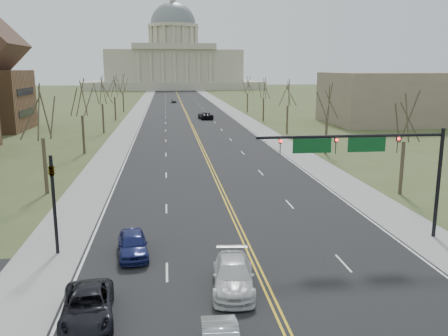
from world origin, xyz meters
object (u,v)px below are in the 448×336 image
object	(u,v)px
signal_mast	(365,152)
signal_left	(53,194)
car_far_nb	(205,115)
car_sb_inner_second	(233,276)
car_sb_outer_second	(133,244)
car_far_sb	(174,101)
car_sb_outer_lead	(87,307)

from	to	relation	value
signal_mast	signal_left	bearing A→B (deg)	180.00
signal_mast	car_far_nb	bearing A→B (deg)	92.92
car_sb_inner_second	car_far_nb	size ratio (longest dim) A/B	0.89
signal_left	car_sb_outer_second	size ratio (longest dim) A/B	1.42
signal_mast	car_sb_inner_second	distance (m)	12.00
car_sb_outer_second	car_far_sb	distance (m)	126.15
signal_left	car_sb_outer_second	world-z (taller)	signal_left
signal_left	car_sb_outer_lead	world-z (taller)	signal_left
signal_left	car_far_sb	distance (m)	125.52
car_sb_outer_lead	car_sb_outer_second	xyz separation A→B (m)	(1.48, 7.24, 0.05)
signal_left	car_sb_outer_second	xyz separation A→B (m)	(4.52, -0.92, -2.98)
signal_mast	car_far_sb	xyz separation A→B (m)	(-9.80, 125.15, -5.09)
car_sb_outer_lead	car_sb_outer_second	distance (m)	7.39
signal_left	car_far_sb	bearing A→B (deg)	85.82
car_sb_outer_lead	car_far_sb	bearing A→B (deg)	81.77
car_far_nb	car_sb_outer_lead	bearing A→B (deg)	75.11
signal_mast	car_sb_outer_second	xyz separation A→B (m)	(-14.43, -0.91, -5.03)
signal_left	car_sb_outer_lead	size ratio (longest dim) A/B	1.25
car_sb_outer_lead	car_far_sb	xyz separation A→B (m)	(6.11, 133.31, -0.00)
signal_mast	car_sb_outer_lead	xyz separation A→B (m)	(-15.91, -8.16, -5.08)
car_sb_inner_second	car_sb_outer_lead	bearing A→B (deg)	-155.55
car_sb_outer_lead	car_far_nb	bearing A→B (deg)	76.12
signal_mast	signal_left	size ratio (longest dim) A/B	2.02
car_sb_outer_lead	car_far_nb	xyz separation A→B (m)	(12.08, 83.12, 0.11)
car_sb_inner_second	car_far_sb	world-z (taller)	car_sb_inner_second
car_sb_outer_lead	signal_mast	bearing A→B (deg)	21.54
signal_mast	car_sb_inner_second	world-z (taller)	signal_mast
car_sb_inner_second	car_sb_outer_second	world-z (taller)	car_sb_inner_second
car_sb_inner_second	car_far_sb	xyz separation A→B (m)	(-0.66, 131.10, -0.07)
car_sb_outer_second	car_far_nb	size ratio (longest dim) A/B	0.75
car_sb_outer_lead	car_sb_outer_second	size ratio (longest dim) A/B	1.13
car_far_sb	signal_mast	bearing A→B (deg)	-86.06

